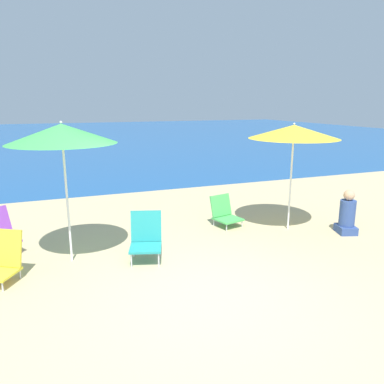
{
  "coord_description": "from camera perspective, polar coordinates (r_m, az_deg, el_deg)",
  "views": [
    {
      "loc": [
        -1.88,
        -4.27,
        2.62
      ],
      "look_at": [
        0.54,
        1.98,
        1.0
      ],
      "focal_mm": 35.0,
      "sensor_mm": 36.0,
      "label": 1
    }
  ],
  "objects": [
    {
      "name": "beach_chair_teal",
      "position": [
        6.41,
        -7.04,
        -6.79
      ],
      "size": [
        0.67,
        0.7,
        0.81
      ],
      "rotation": [
        0.0,
        0.0,
        -0.31
      ],
      "color": "silver",
      "rests_on": "ground"
    },
    {
      "name": "beach_umbrella_yellow",
      "position": [
        7.82,
        15.26,
        8.83
      ],
      "size": [
        1.8,
        1.8,
        2.21
      ],
      "color": "white",
      "rests_on": "ground"
    },
    {
      "name": "beach_chair_green",
      "position": [
        8.15,
        4.98,
        -3.14
      ],
      "size": [
        0.63,
        0.69,
        0.65
      ],
      "rotation": [
        0.0,
        0.0,
        0.24
      ],
      "color": "silver",
      "rests_on": "ground"
    },
    {
      "name": "person_seated_near",
      "position": [
        8.22,
        22.56,
        -3.29
      ],
      "size": [
        0.45,
        0.49,
        0.91
      ],
      "rotation": [
        0.0,
        0.0,
        -0.32
      ],
      "color": "#334C8C",
      "rests_on": "ground"
    },
    {
      "name": "beach_umbrella_green",
      "position": [
        6.24,
        -19.22,
        8.37
      ],
      "size": [
        1.7,
        1.7,
        2.33
      ],
      "color": "white",
      "rests_on": "ground"
    },
    {
      "name": "sea_water",
      "position": [
        30.85,
        -17.76,
        8.07
      ],
      "size": [
        60.0,
        40.0,
        0.01
      ],
      "color": "#1E5699",
      "rests_on": "ground"
    },
    {
      "name": "ground_plane",
      "position": [
        5.35,
        2.36,
        -15.74
      ],
      "size": [
        60.0,
        60.0,
        0.0
      ],
      "primitive_type": "plane",
      "color": "#C6B284"
    },
    {
      "name": "beach_chair_yellow",
      "position": [
        6.34,
        -27.0,
        -9.16
      ],
      "size": [
        0.73,
        0.74,
        0.75
      ],
      "rotation": [
        0.0,
        0.0,
        -0.54
      ],
      "color": "silver",
      "rests_on": "ground"
    }
  ]
}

